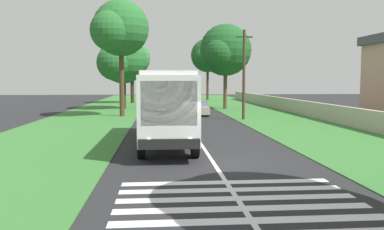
# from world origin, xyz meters

# --- Properties ---
(ground) EXTENTS (160.00, 160.00, 0.00)m
(ground) POSITION_xyz_m (0.00, 0.00, 0.00)
(ground) COLOR #262628
(grass_verge_left) EXTENTS (120.00, 8.00, 0.04)m
(grass_verge_left) POSITION_xyz_m (15.00, 8.20, 0.02)
(grass_verge_left) COLOR #387533
(grass_verge_left) RESTS_ON ground
(grass_verge_right) EXTENTS (120.00, 8.00, 0.04)m
(grass_verge_right) POSITION_xyz_m (15.00, -8.20, 0.02)
(grass_verge_right) COLOR #387533
(grass_verge_right) RESTS_ON ground
(centre_line) EXTENTS (110.00, 0.16, 0.01)m
(centre_line) POSITION_xyz_m (15.00, 0.00, 0.00)
(centre_line) COLOR silver
(centre_line) RESTS_ON ground
(coach_bus) EXTENTS (11.16, 2.62, 3.73)m
(coach_bus) POSITION_xyz_m (5.41, 1.80, 2.15)
(coach_bus) COLOR white
(coach_bus) RESTS_ON ground
(zebra_crossing) EXTENTS (5.85, 6.80, 0.01)m
(zebra_crossing) POSITION_xyz_m (-5.52, 0.00, 0.00)
(zebra_crossing) COLOR silver
(zebra_crossing) RESTS_ON ground
(trailing_car_0) EXTENTS (4.30, 1.78, 1.43)m
(trailing_car_0) POSITION_xyz_m (22.73, -1.59, 0.67)
(trailing_car_0) COLOR #B7A893
(trailing_car_0) RESTS_ON ground
(trailing_car_1) EXTENTS (4.30, 1.78, 1.43)m
(trailing_car_1) POSITION_xyz_m (31.97, -1.61, 0.67)
(trailing_car_1) COLOR navy
(trailing_car_1) RESTS_ON ground
(trailing_minibus_0) EXTENTS (6.00, 2.14, 2.53)m
(trailing_minibus_0) POSITION_xyz_m (40.11, 2.05, 1.55)
(trailing_minibus_0) COLOR teal
(trailing_minibus_0) RESTS_ON ground
(roadside_tree_left_0) EXTENTS (6.22, 5.38, 9.28)m
(roadside_tree_left_0) POSITION_xyz_m (43.69, 6.28, 6.48)
(roadside_tree_left_0) COLOR #3D2D1E
(roadside_tree_left_0) RESTS_ON grass_verge_left
(roadside_tree_left_1) EXTENTS (6.28, 5.15, 10.62)m
(roadside_tree_left_1) POSITION_xyz_m (21.70, 5.79, 7.93)
(roadside_tree_left_1) COLOR #4C3826
(roadside_tree_left_1) RESTS_ON grass_verge_left
(roadside_tree_left_2) EXTENTS (7.00, 5.62, 8.50)m
(roadside_tree_left_2) POSITION_xyz_m (31.75, 6.55, 5.57)
(roadside_tree_left_2) COLOR #3D2D1E
(roadside_tree_left_2) RESTS_ON grass_verge_left
(roadside_tree_right_1) EXTENTS (7.00, 5.98, 9.80)m
(roadside_tree_right_1) POSITION_xyz_m (30.74, -5.39, 6.69)
(roadside_tree_right_1) COLOR brown
(roadside_tree_right_1) RESTS_ON grass_verge_right
(roadside_tree_right_2) EXTENTS (6.74, 5.76, 10.46)m
(roadside_tree_right_2) POSITION_xyz_m (52.87, -6.01, 7.46)
(roadside_tree_right_2) COLOR #4C3826
(roadside_tree_right_2) RESTS_ON grass_verge_right
(utility_pole) EXTENTS (0.24, 1.40, 7.53)m
(utility_pole) POSITION_xyz_m (17.75, -4.95, 3.94)
(utility_pole) COLOR #473828
(utility_pole) RESTS_ON grass_verge_right
(roadside_wall) EXTENTS (70.00, 0.40, 1.37)m
(roadside_wall) POSITION_xyz_m (20.00, -11.60, 0.73)
(roadside_wall) COLOR #B2A893
(roadside_wall) RESTS_ON grass_verge_right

